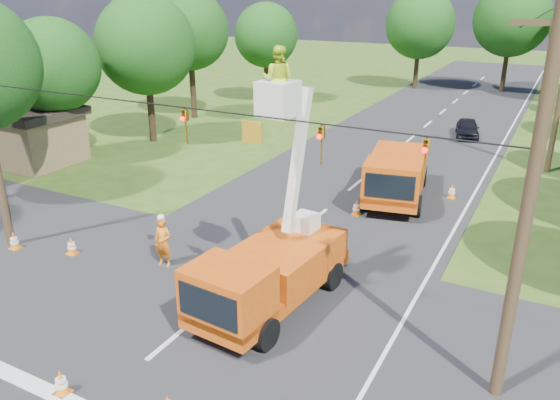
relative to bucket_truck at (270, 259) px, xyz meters
The scene contains 23 objects.
ground 17.35m from the bucket_truck, 95.48° to the left, with size 140.00×140.00×0.00m, color #2E4C16.
road_main 17.35m from the bucket_truck, 95.48° to the left, with size 12.00×100.00×0.06m, color black.
road_cross 2.51m from the bucket_truck, 153.65° to the right, with size 56.00×10.00×0.07m, color black.
edge_line 17.71m from the bucket_truck, 77.05° to the left, with size 0.12×90.00×0.02m, color silver.
bucket_truck is the anchor object (origin of this frame).
second_truck 11.09m from the bucket_truck, 86.49° to the left, with size 3.61×6.89×2.46m.
ground_worker 4.84m from the bucket_truck, behind, with size 0.69×0.45×1.88m, color orange.
distant_car 24.89m from the bucket_truck, 86.44° to the left, with size 1.44×3.59×1.22m, color black.
traffic_cone_0 6.58m from the bucket_truck, 114.20° to the right, with size 0.38×0.38×0.71m.
traffic_cone_2 4.41m from the bucket_truck, 96.36° to the left, with size 0.38×0.38×0.71m.
traffic_cone_3 8.48m from the bucket_truck, 91.70° to the left, with size 0.38×0.38×0.71m.
traffic_cone_4 8.51m from the bucket_truck, behind, with size 0.38×0.38×0.71m.
traffic_cone_5 10.83m from the bucket_truck, behind, with size 0.38×0.38×0.71m.
traffic_cone_6 12.94m from the bucket_truck, 76.28° to the left, with size 0.38×0.38×0.71m.
pole_right_near 7.69m from the bucket_truck, ahead, with size 1.80×0.30×10.00m.
signal_span 4.30m from the bucket_truck, 55.08° to the right, with size 18.00×0.29×1.07m.
shed 20.92m from the bucket_truck, 159.92° to the left, with size 5.50×4.50×3.15m.
tree_left_c 20.26m from the bucket_truck, 155.73° to the left, with size 5.20×5.20×8.06m.
tree_left_d 22.31m from the bucket_truck, 139.58° to the left, with size 6.20×6.20×9.24m.
tree_left_e 28.50m from the bucket_truck, 131.06° to the left, with size 5.80×5.80×9.41m.
tree_left_f 33.74m from the bucket_truck, 119.41° to the left, with size 5.40×5.40×8.40m.
tree_far_a 42.94m from the bucket_truck, 98.96° to the left, with size 6.60×6.60×9.50m.
tree_far_b 44.50m from the bucket_truck, 88.25° to the left, with size 7.00×7.00×10.32m.
Camera 1 is at (8.88, -10.15, 9.41)m, focal length 35.00 mm.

